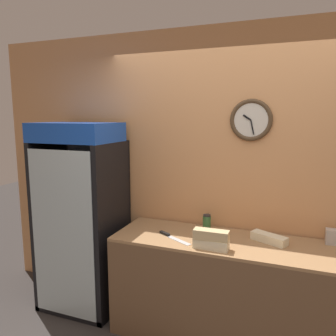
{
  "coord_description": "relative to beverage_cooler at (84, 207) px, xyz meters",
  "views": [
    {
      "loc": [
        0.44,
        -1.74,
        1.92
      ],
      "look_at": [
        -0.56,
        0.87,
        1.47
      ],
      "focal_mm": 35.0,
      "sensor_mm": 36.0,
      "label": 1
    }
  ],
  "objects": [
    {
      "name": "wall_back",
      "position": [
        1.48,
        0.31,
        0.35
      ],
      "size": [
        5.2,
        0.09,
        2.7
      ],
      "color": "tan",
      "rests_on": "ground_plane"
    },
    {
      "name": "sandwich_flat_left",
      "position": [
        1.78,
        0.04,
        -0.09
      ],
      "size": [
        0.31,
        0.22,
        0.07
      ],
      "color": "beige",
      "rests_on": "prep_counter"
    },
    {
      "name": "condiment_jar",
      "position": [
        1.22,
        0.16,
        -0.06
      ],
      "size": [
        0.07,
        0.07,
        0.14
      ],
      "color": "#336B38",
      "rests_on": "prep_counter"
    },
    {
      "name": "sandwich_stack_middle",
      "position": [
        1.36,
        -0.27,
        -0.01
      ],
      "size": [
        0.28,
        0.1,
        0.08
      ],
      "color": "tan",
      "rests_on": "sandwich_stack_bottom"
    },
    {
      "name": "napkin_dispenser",
      "position": [
        2.26,
        0.19,
        -0.06
      ],
      "size": [
        0.11,
        0.09,
        0.12
      ],
      "color": "#B7B2AD",
      "rests_on": "prep_counter"
    },
    {
      "name": "sandwich_stack_bottom",
      "position": [
        1.36,
        -0.27,
        -0.09
      ],
      "size": [
        0.28,
        0.11,
        0.08
      ],
      "color": "beige",
      "rests_on": "prep_counter"
    },
    {
      "name": "beverage_cooler",
      "position": [
        0.0,
        0.0,
        0.0
      ],
      "size": [
        0.76,
        0.62,
        1.85
      ],
      "color": "black",
      "rests_on": "ground_plane"
    },
    {
      "name": "prep_counter",
      "position": [
        1.47,
        -0.05,
        -0.57
      ],
      "size": [
        1.98,
        0.63,
        0.88
      ],
      "color": "brown",
      "rests_on": "ground_plane"
    },
    {
      "name": "chefs_knife",
      "position": [
        0.98,
        -0.15,
        -0.12
      ],
      "size": [
        0.34,
        0.21,
        0.02
      ],
      "color": "silver",
      "rests_on": "prep_counter"
    }
  ]
}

